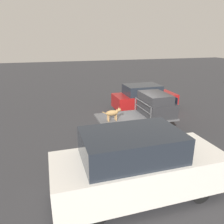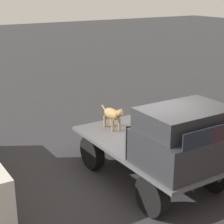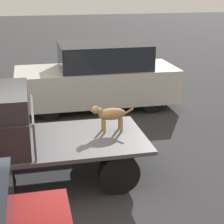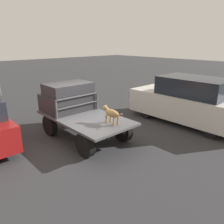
{
  "view_description": "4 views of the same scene",
  "coord_description": "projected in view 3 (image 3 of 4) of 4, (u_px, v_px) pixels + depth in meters",
  "views": [
    {
      "loc": [
        -4.11,
        -9.56,
        4.55
      ],
      "look_at": [
        -1.28,
        -0.22,
        1.3
      ],
      "focal_mm": 35.0,
      "sensor_mm": 36.0,
      "label": 1
    },
    {
      "loc": [
        6.12,
        -4.88,
        4.2
      ],
      "look_at": [
        -1.28,
        -0.22,
        1.3
      ],
      "focal_mm": 60.0,
      "sensor_mm": 36.0,
      "label": 2
    },
    {
      "loc": [
        0.37,
        7.16,
        3.96
      ],
      "look_at": [
        -1.28,
        -0.22,
        1.3
      ],
      "focal_mm": 60.0,
      "sensor_mm": 36.0,
      "label": 3
    },
    {
      "loc": [
        -6.41,
        4.5,
        3.55
      ],
      "look_at": [
        -1.28,
        -0.22,
        1.3
      ],
      "focal_mm": 35.0,
      "sensor_mm": 36.0,
      "label": 4
    }
  ],
  "objects": [
    {
      "name": "dog",
      "position": [
        109.0,
        114.0,
        8.02
      ],
      "size": [
        0.96,
        0.26,
        0.63
      ],
      "rotation": [
        0.0,
        0.0,
        0.02
      ],
      "color": "#9E7547",
      "rests_on": "flatbed_truck"
    },
    {
      "name": "ground_plane",
      "position": [
        56.0,
        177.0,
        7.98
      ],
      "size": [
        80.0,
        80.0,
        0.0
      ],
      "primitive_type": "plane",
      "color": "#2D2D30"
    },
    {
      "name": "parked_pickup_far",
      "position": [
        99.0,
        77.0,
        12.05
      ],
      "size": [
        5.12,
        2.0,
        2.1
      ],
      "rotation": [
        0.0,
        0.0,
        0.02
      ],
      "color": "black",
      "rests_on": "ground"
    },
    {
      "name": "truck_headboard",
      "position": [
        33.0,
        119.0,
        7.45
      ],
      "size": [
        0.04,
        1.91,
        0.73
      ],
      "color": "#4C4C4F",
      "rests_on": "flatbed_truck"
    },
    {
      "name": "flatbed_truck",
      "position": [
        54.0,
        150.0,
        7.78
      ],
      "size": [
        3.82,
        2.03,
        0.87
      ],
      "color": "black",
      "rests_on": "ground"
    }
  ]
}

